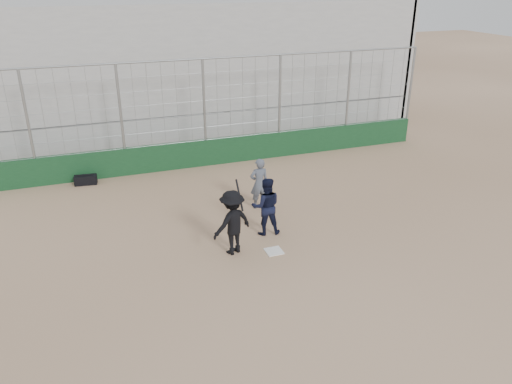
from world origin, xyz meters
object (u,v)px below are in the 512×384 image
object	(u,v)px
batter_at_plate	(232,222)
equipment_bag	(86,180)
catcher_crouched	(266,216)
umpire	(259,186)

from	to	relation	value
batter_at_plate	equipment_bag	size ratio (longest dim) A/B	2.41
catcher_crouched	equipment_bag	xyz separation A→B (m)	(-4.62, 5.54, -0.41)
catcher_crouched	umpire	distance (m)	1.76
catcher_crouched	equipment_bag	world-z (taller)	catcher_crouched
umpire	equipment_bag	size ratio (longest dim) A/B	1.86
catcher_crouched	equipment_bag	bearing A→B (deg)	129.83
batter_at_plate	catcher_crouched	bearing A→B (deg)	28.82
batter_at_plate	umpire	bearing A→B (deg)	55.66
batter_at_plate	equipment_bag	world-z (taller)	batter_at_plate
batter_at_plate	umpire	size ratio (longest dim) A/B	1.30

